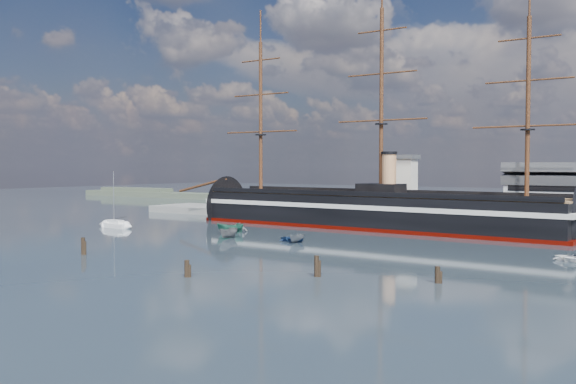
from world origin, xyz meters
The scene contains 16 objects.
ground centered at (0.00, 40.00, 0.00)m, with size 600.00×600.00×0.00m, color #222C35.
quay centered at (10.00, 76.00, 0.00)m, with size 180.00×18.00×2.00m, color slate.
quay_tower centered at (3.00, 73.00, 9.75)m, with size 5.00×5.00×15.00m.
shoreline centered at (-139.23, 135.00, 1.45)m, with size 120.00×10.00×4.00m.
warship centered at (-1.33, 60.00, 4.04)m, with size 113.23×20.28×53.94m.
sailboat centered at (-48.89, 27.14, 0.82)m, with size 8.29×3.15×12.95m.
motorboat_a centered at (-13.60, 25.11, 0.00)m, with size 6.45×2.36×2.58m, color slate.
motorboat_b centered at (-0.07, 27.78, 0.00)m, with size 3.29×1.32×1.54m, color navy.
motorboat_c centered at (1.42, 26.78, 0.00)m, with size 5.18×1.90×2.07m, color slate.
motorboat_d centered at (-19.75, 36.49, 0.00)m, with size 5.93×2.57×2.17m, color silver.
motorboat_e centered at (48.02, 30.59, 0.00)m, with size 3.11×1.24×1.45m, color white.
motorboat_g centered at (-19.40, 32.70, 0.00)m, with size 6.62×2.43×2.65m, color #1D5945.
piling_near_left centered at (-18.20, -5.92, 0.00)m, with size 0.64×0.64×3.50m, color black.
piling_near_mid centered at (9.93, -11.78, 0.00)m, with size 0.64×0.64×2.91m, color black.
piling_near_right centered at (23.57, -2.14, 0.00)m, with size 0.64×0.64×3.42m, color black.
piling_far_right centered at (38.17, 2.28, 0.00)m, with size 0.64×0.64×2.76m, color black.
Camera 1 is at (66.74, -72.17, 14.34)m, focal length 40.00 mm.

